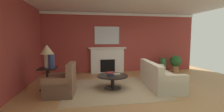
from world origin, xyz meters
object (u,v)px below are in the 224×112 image
(sofa, at_px, (159,78))
(table_lamp, at_px, (47,52))
(vase_on_side_table, at_px, (51,61))
(fireplace, at_px, (107,61))
(mantel_mirror, at_px, (107,35))
(side_table, at_px, (48,77))
(armchair_near_window, at_px, (62,85))
(potted_plant, at_px, (175,62))
(coffee_table, at_px, (113,79))
(vase_tall_corner, at_px, (163,65))

(sofa, xyz_separation_m, table_lamp, (-3.69, 0.32, 0.93))
(vase_on_side_table, bearing_deg, table_lamp, 141.34)
(sofa, bearing_deg, fireplace, 118.38)
(mantel_mirror, xyz_separation_m, side_table, (-2.26, -2.44, -1.41))
(armchair_near_window, relative_size, potted_plant, 1.14)
(sofa, xyz_separation_m, armchair_near_window, (-3.17, -0.39, 0.01))
(mantel_mirror, height_order, coffee_table, mantel_mirror)
(fireplace, xyz_separation_m, table_lamp, (-2.26, -2.32, 0.64))
(table_lamp, bearing_deg, coffee_table, -8.24)
(table_lamp, distance_m, vase_tall_corner, 5.49)
(armchair_near_window, bearing_deg, table_lamp, 126.48)
(mantel_mirror, distance_m, potted_plant, 3.65)
(sofa, height_order, table_lamp, table_lamp)
(sofa, xyz_separation_m, vase_tall_corner, (1.34, 2.34, 0.05))
(fireplace, relative_size, vase_on_side_table, 4.05)
(fireplace, relative_size, vase_tall_corner, 2.61)
(vase_on_side_table, bearing_deg, potted_plant, 20.35)
(vase_tall_corner, bearing_deg, side_table, -158.07)
(mantel_mirror, distance_m, vase_on_side_table, 3.44)
(armchair_near_window, bearing_deg, potted_plant, 27.17)
(armchair_near_window, xyz_separation_m, table_lamp, (-0.52, 0.71, 0.92))
(sofa, distance_m, vase_on_side_table, 3.60)
(fireplace, height_order, table_lamp, table_lamp)
(sofa, bearing_deg, vase_tall_corner, 60.32)
(armchair_near_window, bearing_deg, sofa, 7.00)
(mantel_mirror, relative_size, vase_on_side_table, 2.71)
(armchair_near_window, bearing_deg, vase_tall_corner, 31.25)
(side_table, bearing_deg, armchair_near_window, -53.52)
(fireplace, xyz_separation_m, potted_plant, (3.36, -0.41, -0.09))
(coffee_table, xyz_separation_m, table_lamp, (-2.08, 0.30, 0.89))
(mantel_mirror, distance_m, sofa, 3.46)
(mantel_mirror, xyz_separation_m, potted_plant, (3.36, -0.53, -1.31))
(coffee_table, relative_size, table_lamp, 1.33)
(side_table, bearing_deg, table_lamp, 180.00)
(fireplace, xyz_separation_m, side_table, (-2.26, -2.32, -0.18))
(potted_plant, bearing_deg, fireplace, 173.01)
(sofa, relative_size, potted_plant, 2.63)
(sofa, height_order, coffee_table, sofa)
(armchair_near_window, bearing_deg, coffee_table, 14.68)
(sofa, xyz_separation_m, side_table, (-3.69, 0.32, 0.10))
(coffee_table, distance_m, vase_on_side_table, 2.03)
(fireplace, height_order, side_table, fireplace)
(sofa, height_order, armchair_near_window, armchair_near_window)
(armchair_near_window, height_order, potted_plant, armchair_near_window)
(vase_on_side_table, height_order, vase_tall_corner, vase_on_side_table)
(armchair_near_window, xyz_separation_m, vase_tall_corner, (4.50, 2.73, 0.04))
(side_table, bearing_deg, sofa, -4.95)
(armchair_near_window, relative_size, side_table, 1.36)
(side_table, distance_m, table_lamp, 0.82)
(mantel_mirror, bearing_deg, vase_tall_corner, -8.64)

